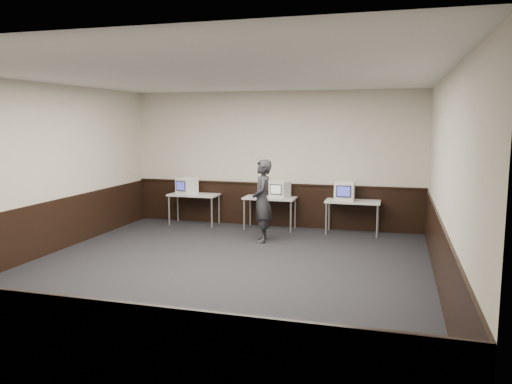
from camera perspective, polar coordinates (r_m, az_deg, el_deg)
floor at (r=8.38m, az=-4.57°, el=-9.23°), size 8.00×8.00×0.00m
ceiling at (r=8.04m, az=-4.83°, el=13.12°), size 8.00×8.00×0.00m
back_wall at (r=11.87m, az=2.09°, el=3.75°), size 7.00×0.00×7.00m
front_wall at (r=4.57m, az=-22.55°, el=-3.71°), size 7.00×0.00×7.00m
left_wall at (r=9.83m, az=-24.19°, el=2.17°), size 0.00×8.00×8.00m
right_wall at (r=7.58m, az=20.95°, el=0.81°), size 0.00×8.00×8.00m
wainscot_back at (r=11.98m, az=2.04°, el=-1.51°), size 6.98×0.04×1.00m
wainscot_front at (r=4.91m, az=-21.69°, el=-16.34°), size 6.98×0.04×1.00m
wainscot_left at (r=9.98m, az=-23.74°, el=-4.12°), size 0.04×7.98×1.00m
wainscot_right at (r=7.78m, az=20.39°, el=-7.24°), size 0.04×7.98×1.00m
wainscot_rail at (r=11.88m, az=2.03°, el=0.95°), size 6.98×0.06×0.04m
desk_left at (r=12.19m, az=-7.10°, el=-0.55°), size 1.20×0.60×0.75m
desk_center at (r=11.59m, az=1.59°, el=-0.94°), size 1.20×0.60×0.75m
desk_right at (r=11.28m, az=10.99°, el=-1.33°), size 1.20×0.60×0.75m
emac_left at (r=12.17m, az=-7.92°, el=0.70°), size 0.51×0.53×0.40m
emac_center at (r=11.48m, az=2.74°, el=0.32°), size 0.47×0.49×0.39m
emac_right at (r=11.20m, az=10.09°, el=0.11°), size 0.43×0.47×0.43m
person at (r=10.32m, az=0.71°, el=-1.03°), size 0.55×0.71×1.72m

